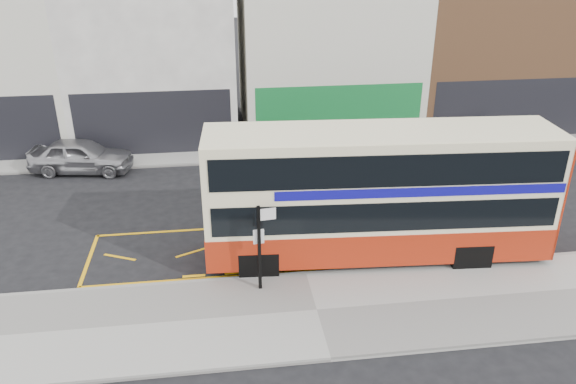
{
  "coord_description": "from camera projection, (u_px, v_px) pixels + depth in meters",
  "views": [
    {
      "loc": [
        -2.54,
        -15.14,
        9.88
      ],
      "look_at": [
        -0.25,
        2.0,
        1.88
      ],
      "focal_mm": 35.0,
      "sensor_mm": 36.0,
      "label": 1
    }
  ],
  "objects": [
    {
      "name": "bus_stop_post",
      "position": [
        261.0,
        239.0,
        16.24
      ],
      "size": [
        0.69,
        0.14,
        2.75
      ],
      "rotation": [
        0.0,
        0.0,
        0.12
      ],
      "color": "black",
      "rests_on": "pavement"
    },
    {
      "name": "car_white",
      "position": [
        503.0,
        140.0,
        27.47
      ],
      "size": [
        4.79,
        2.49,
        1.33
      ],
      "primitive_type": "imported",
      "rotation": [
        0.0,
        0.0,
        1.43
      ],
      "color": "white",
      "rests_on": "ground"
    },
    {
      "name": "car_grey",
      "position": [
        278.0,
        149.0,
        26.43
      ],
      "size": [
        3.9,
        2.02,
        1.22
      ],
      "primitive_type": "imported",
      "rotation": [
        0.0,
        0.0,
        1.37
      ],
      "color": "#393C40",
      "rests_on": "ground"
    },
    {
      "name": "terrace_left",
      "position": [
        153.0,
        31.0,
        28.66
      ],
      "size": [
        8.0,
        8.01,
        11.8
      ],
      "color": "white",
      "rests_on": "ground"
    },
    {
      "name": "ground",
      "position": [
        304.0,
        270.0,
        18.07
      ],
      "size": [
        120.0,
        120.0,
        0.0
      ],
      "primitive_type": "plane",
      "color": "black",
      "rests_on": "ground"
    },
    {
      "name": "car_silver",
      "position": [
        81.0,
        156.0,
        25.22
      ],
      "size": [
        4.75,
        2.48,
        1.54
      ],
      "primitive_type": "imported",
      "rotation": [
        0.0,
        0.0,
        1.42
      ],
      "color": "#9D9CA1",
      "rests_on": "ground"
    },
    {
      "name": "terrace_green_shop",
      "position": [
        326.0,
        32.0,
        29.84
      ],
      "size": [
        9.0,
        8.01,
        11.3
      ],
      "color": "silver",
      "rests_on": "ground"
    },
    {
      "name": "street_tree_right",
      "position": [
        426.0,
        74.0,
        28.89
      ],
      "size": [
        2.21,
        2.21,
        4.78
      ],
      "color": "black",
      "rests_on": "ground"
    },
    {
      "name": "far_pavement",
      "position": [
        269.0,
        149.0,
        27.94
      ],
      "size": [
        50.0,
        3.0,
        0.15
      ],
      "primitive_type": "cube",
      "color": "#A09F98",
      "rests_on": "ground"
    },
    {
      "name": "road_markings",
      "position": [
        297.0,
        245.0,
        19.51
      ],
      "size": [
        14.0,
        3.4,
        0.01
      ],
      "primitive_type": null,
      "color": "#FFB30D",
      "rests_on": "ground"
    },
    {
      "name": "terrace_right",
      "position": [
        485.0,
        38.0,
        31.13
      ],
      "size": [
        9.0,
        8.01,
        10.3
      ],
      "color": "#9F663F",
      "rests_on": "ground"
    },
    {
      "name": "pavement",
      "position": [
        317.0,
        312.0,
        15.97
      ],
      "size": [
        40.0,
        4.0,
        0.15
      ],
      "primitive_type": "cube",
      "color": "#A09F98",
      "rests_on": "ground"
    },
    {
      "name": "double_decker_bus",
      "position": [
        380.0,
        193.0,
        17.94
      ],
      "size": [
        11.17,
        3.21,
        4.41
      ],
      "rotation": [
        0.0,
        0.0,
        -0.06
      ],
      "color": "#F7ECBC",
      "rests_on": "ground"
    },
    {
      "name": "kerb",
      "position": [
        306.0,
        275.0,
        17.71
      ],
      "size": [
        40.0,
        0.15,
        0.15
      ],
      "primitive_type": "cube",
      "color": "gray",
      "rests_on": "ground"
    }
  ]
}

